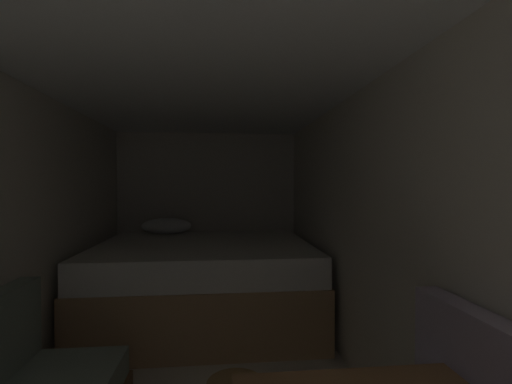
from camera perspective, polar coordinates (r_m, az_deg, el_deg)
wall_back at (r=4.68m, az=-7.71°, el=-3.36°), size 2.36×0.05×2.06m
wall_right at (r=2.44m, az=18.73°, el=-7.49°), size 0.05×4.90×2.06m
ceiling_slab at (r=2.31m, az=-9.78°, el=18.64°), size 2.36×4.90×0.05m
bed at (r=3.82m, az=-8.24°, el=-13.91°), size 2.14×1.83×1.00m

